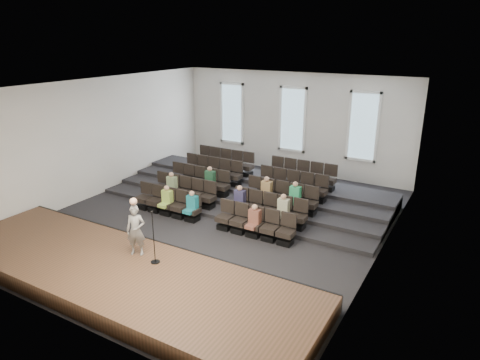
# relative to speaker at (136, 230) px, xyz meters

# --- Properties ---
(ground) EXTENTS (14.00, 14.00, 0.00)m
(ground) POSITION_rel_speaker_xyz_m (0.04, 4.26, -1.27)
(ground) COLOR black
(ground) RESTS_ON ground
(ceiling) EXTENTS (12.00, 14.00, 0.02)m
(ceiling) POSITION_rel_speaker_xyz_m (0.04, 4.26, 3.74)
(ceiling) COLOR white
(ceiling) RESTS_ON ground
(wall_back) EXTENTS (12.00, 0.04, 5.00)m
(wall_back) POSITION_rel_speaker_xyz_m (0.04, 11.28, 1.23)
(wall_back) COLOR silver
(wall_back) RESTS_ON ground
(wall_front) EXTENTS (12.00, 0.04, 5.00)m
(wall_front) POSITION_rel_speaker_xyz_m (0.04, -2.76, 1.23)
(wall_front) COLOR silver
(wall_front) RESTS_ON ground
(wall_left) EXTENTS (0.04, 14.00, 5.00)m
(wall_left) POSITION_rel_speaker_xyz_m (-5.98, 4.26, 1.23)
(wall_left) COLOR silver
(wall_left) RESTS_ON ground
(wall_right) EXTENTS (0.04, 14.00, 5.00)m
(wall_right) POSITION_rel_speaker_xyz_m (6.06, 4.26, 1.23)
(wall_right) COLOR silver
(wall_right) RESTS_ON ground
(stage) EXTENTS (11.80, 3.60, 0.50)m
(stage) POSITION_rel_speaker_xyz_m (0.04, -0.84, -1.02)
(stage) COLOR #4E3121
(stage) RESTS_ON ground
(stage_lip) EXTENTS (11.80, 0.06, 0.52)m
(stage_lip) POSITION_rel_speaker_xyz_m (0.04, 0.93, -1.02)
(stage_lip) COLOR black
(stage_lip) RESTS_ON ground
(risers) EXTENTS (11.80, 4.80, 0.60)m
(risers) POSITION_rel_speaker_xyz_m (0.04, 7.43, -1.07)
(risers) COLOR black
(risers) RESTS_ON ground
(seating_rows) EXTENTS (6.80, 4.70, 1.67)m
(seating_rows) POSITION_rel_speaker_xyz_m (0.04, 5.80, -0.59)
(seating_rows) COLOR black
(seating_rows) RESTS_ON ground
(windows) EXTENTS (8.44, 0.10, 3.24)m
(windows) POSITION_rel_speaker_xyz_m (0.04, 11.21, 1.43)
(windows) COLOR white
(windows) RESTS_ON wall_back
(audience) EXTENTS (5.45, 2.64, 1.10)m
(audience) POSITION_rel_speaker_xyz_m (0.32, 4.71, -0.44)
(audience) COLOR #A6C950
(audience) RESTS_ON seating_rows
(speaker) EXTENTS (0.66, 0.57, 1.54)m
(speaker) POSITION_rel_speaker_xyz_m (0.00, 0.00, 0.00)
(speaker) COLOR slate
(speaker) RESTS_ON stage
(mic_stand) EXTENTS (0.27, 0.27, 1.59)m
(mic_stand) POSITION_rel_speaker_xyz_m (0.78, -0.12, -0.30)
(mic_stand) COLOR black
(mic_stand) RESTS_ON stage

